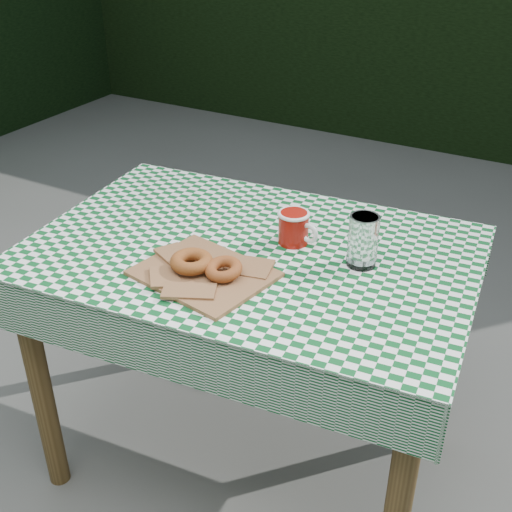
{
  "coord_description": "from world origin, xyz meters",
  "views": [
    {
      "loc": [
        0.88,
        -1.34,
        1.58
      ],
      "look_at": [
        0.22,
        -0.14,
        0.79
      ],
      "focal_mm": 45.53,
      "sensor_mm": 36.0,
      "label": 1
    }
  ],
  "objects_px": {
    "coffee_mug": "(293,228)",
    "table": "(251,363)",
    "paper_bag": "(204,273)",
    "drinking_glass": "(363,241)"
  },
  "relations": [
    {
      "from": "coffee_mug",
      "to": "table",
      "type": "bearing_deg",
      "value": -126.02
    },
    {
      "from": "paper_bag",
      "to": "drinking_glass",
      "type": "height_order",
      "value": "drinking_glass"
    },
    {
      "from": "table",
      "to": "coffee_mug",
      "type": "height_order",
      "value": "coffee_mug"
    },
    {
      "from": "paper_bag",
      "to": "table",
      "type": "bearing_deg",
      "value": 79.42
    },
    {
      "from": "paper_bag",
      "to": "drinking_glass",
      "type": "bearing_deg",
      "value": 36.71
    },
    {
      "from": "table",
      "to": "paper_bag",
      "type": "height_order",
      "value": "paper_bag"
    },
    {
      "from": "coffee_mug",
      "to": "drinking_glass",
      "type": "distance_m",
      "value": 0.2
    },
    {
      "from": "table",
      "to": "drinking_glass",
      "type": "bearing_deg",
      "value": 6.91
    },
    {
      "from": "paper_bag",
      "to": "coffee_mug",
      "type": "relative_size",
      "value": 1.95
    },
    {
      "from": "table",
      "to": "drinking_glass",
      "type": "relative_size",
      "value": 8.45
    }
  ]
}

